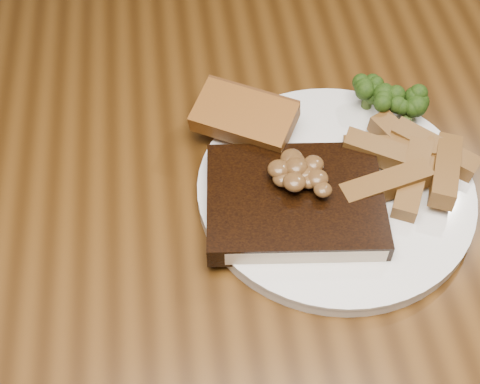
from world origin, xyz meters
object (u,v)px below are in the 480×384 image
object	(u,v)px
plate	(335,191)
potato_wedges	(410,167)
dining_table	(247,248)
garlic_bread	(244,130)
steak	(295,201)
chair_far	(211,36)

from	to	relation	value
plate	potato_wedges	bearing A→B (deg)	5.54
dining_table	garlic_bread	world-z (taller)	garlic_bread
potato_wedges	garlic_bread	bearing A→B (deg)	155.71
garlic_bread	potato_wedges	size ratio (longest dim) A/B	0.86
garlic_bread	potato_wedges	xyz separation A→B (m)	(0.17, -0.07, 0.00)
dining_table	steak	size ratio (longest dim) A/B	9.13
chair_far	potato_wedges	distance (m)	0.66
steak	potato_wedges	xyz separation A→B (m)	(0.13, 0.03, -0.00)
plate	chair_far	bearing A→B (deg)	97.90
chair_far	steak	distance (m)	0.67
dining_table	chair_far	xyz separation A→B (m)	(0.01, 0.58, -0.16)
dining_table	garlic_bread	size ratio (longest dim) A/B	15.06
potato_wedges	steak	bearing A→B (deg)	-166.66
dining_table	steak	xyz separation A→B (m)	(0.04, -0.03, 0.12)
plate	potato_wedges	distance (m)	0.08
plate	garlic_bread	bearing A→B (deg)	136.17
garlic_bread	potato_wedges	world-z (taller)	same
steak	potato_wedges	distance (m)	0.13
chair_far	garlic_bread	bearing A→B (deg)	72.28
dining_table	plate	bearing A→B (deg)	-2.93
plate	steak	size ratio (longest dim) A/B	1.65
steak	garlic_bread	distance (m)	0.11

